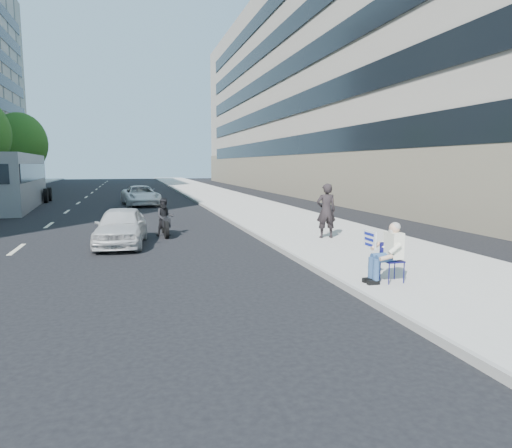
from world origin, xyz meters
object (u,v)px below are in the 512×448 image
object	(u,v)px
white_sedan_mid	(10,202)
white_sedan_far	(141,195)
seated_protester	(387,249)
white_sedan_near	(121,226)
motorcycle	(165,219)
pedestrian_woman	(326,211)
bus	(13,181)

from	to	relation	value
white_sedan_mid	white_sedan_far	world-z (taller)	white_sedan_mid
seated_protester	white_sedan_far	xyz separation A→B (m)	(-4.68, 22.31, -0.23)
white_sedan_near	motorcycle	bearing A→B (deg)	52.35
white_sedan_near	white_sedan_mid	distance (m)	13.18
pedestrian_woman	white_sedan_mid	distance (m)	18.23
white_sedan_near	motorcycle	distance (m)	2.26
pedestrian_woman	white_sedan_near	world-z (taller)	pedestrian_woman
pedestrian_woman	white_sedan_mid	size ratio (longest dim) A/B	0.47
white_sedan_mid	motorcycle	xyz separation A→B (m)	(7.58, -10.08, -0.02)
white_sedan_near	white_sedan_mid	xyz separation A→B (m)	(-6.03, 11.72, 0.02)
white_sedan_near	bus	bearing A→B (deg)	118.92
motorcycle	bus	distance (m)	16.07
seated_protester	motorcycle	size ratio (longest dim) A/B	0.64
motorcycle	bus	xyz separation A→B (m)	(-8.19, 13.79, 1.00)
white_sedan_near	white_sedan_mid	bearing A→B (deg)	122.85
pedestrian_woman	motorcycle	size ratio (longest dim) A/B	0.92
white_sedan_mid	bus	world-z (taller)	bus
white_sedan_near	white_sedan_far	distance (m)	15.26
pedestrian_woman	motorcycle	distance (m)	6.01
white_sedan_mid	white_sedan_far	distance (m)	7.81
white_sedan_far	white_sedan_near	bearing A→B (deg)	-100.17
pedestrian_woman	white_sedan_near	size ratio (longest dim) A/B	0.50
pedestrian_woman	white_sedan_mid	world-z (taller)	pedestrian_woman
pedestrian_woman	white_sedan_near	bearing A→B (deg)	-2.02
white_sedan_mid	white_sedan_near	bearing A→B (deg)	117.05
seated_protester	motorcycle	xyz separation A→B (m)	(-4.09, 8.73, -0.24)
seated_protester	motorcycle	distance (m)	9.64
white_sedan_far	bus	xyz separation A→B (m)	(-7.60, 0.21, 0.99)
seated_protester	white_sedan_near	bearing A→B (deg)	128.53
white_sedan_near	bus	distance (m)	16.83
white_sedan_far	seated_protester	bearing A→B (deg)	-84.72
pedestrian_woman	white_sedan_far	world-z (taller)	pedestrian_woman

